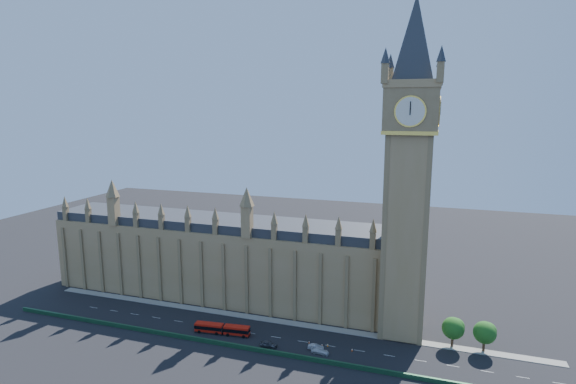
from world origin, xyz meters
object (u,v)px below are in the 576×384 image
(car_grey, at_px, (269,344))
(car_white, at_px, (320,351))
(car_silver, at_px, (316,347))
(red_bus, at_px, (222,329))

(car_grey, height_order, car_white, car_grey)
(car_white, bearing_deg, car_grey, 98.12)
(car_grey, height_order, car_silver, car_grey)
(car_grey, bearing_deg, car_white, -85.12)
(car_silver, distance_m, car_white, 2.31)
(red_bus, height_order, car_grey, red_bus)
(red_bus, height_order, car_white, red_bus)
(car_silver, bearing_deg, red_bus, 85.10)
(car_grey, distance_m, car_silver, 13.02)
(car_silver, relative_size, car_white, 0.89)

